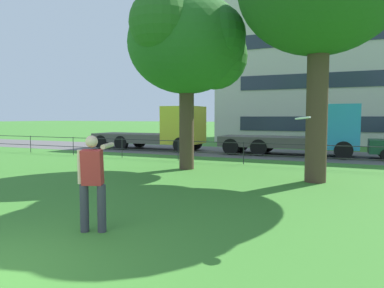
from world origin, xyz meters
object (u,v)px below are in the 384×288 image
object	(u,v)px
tree_small_lawn	(190,43)
flatbed_truck_center	(163,131)
frisbee	(303,118)
person_thrower	(93,180)
flatbed_truck_left	(308,133)

from	to	relation	value
tree_small_lawn	flatbed_truck_center	xyz separation A→B (m)	(-5.24, 7.23, -3.75)
frisbee	flatbed_truck_center	bearing A→B (deg)	127.32
person_thrower	frisbee	xyz separation A→B (m)	(3.47, 1.49, 1.12)
tree_small_lawn	flatbed_truck_left	distance (m)	9.02
frisbee	flatbed_truck_center	xyz separation A→B (m)	(-10.34, 13.57, -0.86)
frisbee	flatbed_truck_center	size ratio (longest dim) A/B	0.05
frisbee	flatbed_truck_center	distance (m)	17.08
tree_small_lawn	frisbee	distance (m)	8.64
tree_small_lawn	frisbee	xyz separation A→B (m)	(5.11, -6.34, -2.88)
tree_small_lawn	person_thrower	distance (m)	8.95
frisbee	flatbed_truck_left	world-z (taller)	flatbed_truck_left
flatbed_truck_center	flatbed_truck_left	bearing A→B (deg)	0.89
person_thrower	flatbed_truck_center	world-z (taller)	flatbed_truck_center
tree_small_lawn	person_thrower	size ratio (longest dim) A/B	3.94
person_thrower	flatbed_truck_center	size ratio (longest dim) A/B	0.24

